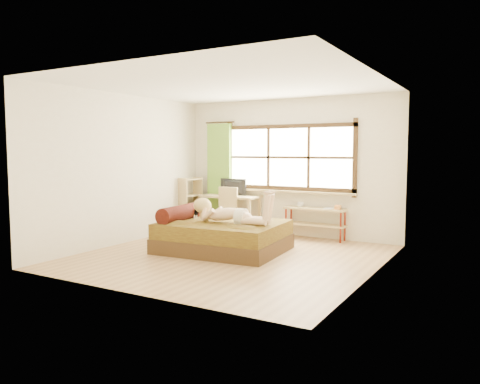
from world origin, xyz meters
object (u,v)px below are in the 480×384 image
Objects in this scene: woman at (229,205)px; desk at (231,200)px; chair at (225,209)px; bed at (221,235)px; kitten at (192,211)px; bookshelf at (191,203)px; pipe_shelf at (315,216)px.

desk is at bearing 116.00° from woman.
woman is 1.44× the size of chair.
bed is 1.52× the size of woman.
chair is (-0.90, 1.33, -0.26)m from woman.
woman is 0.90m from kitten.
desk is 0.93m from bookshelf.
chair is (0.10, -0.36, -0.13)m from desk.
pipe_shelf is at bearing 3.19° from desk.
bed is 2.19× the size of chair.
kitten is 1.74m from bookshelf.
pipe_shelf is at bearing 15.37° from bookshelf.
bed is 1.49m from chair.
chair is at bearing -2.33° from bookshelf.
desk is 1.83m from pipe_shelf.
chair is 1.78m from pipe_shelf.
desk is 1.11× the size of bookshelf.
pipe_shelf is (1.68, 1.66, -0.17)m from kitten.
bookshelf is (-2.73, -0.26, 0.12)m from pipe_shelf.
chair is (-0.03, 1.18, -0.08)m from kitten.
bookshelf is (-1.01, 0.22, 0.03)m from chair.
woman is at bearing -14.36° from kitten.
desk is at bearing 111.37° from bed.
bookshelf is (-1.04, 1.40, -0.05)m from kitten.
bed is 2.04m from pipe_shelf.
pipe_shelf is at bearing 55.59° from bed.
chair reaches higher than pipe_shelf.
chair is at bearing 114.10° from bed.
bed is at bearing -13.38° from kitten.
pipe_shelf is (0.81, 1.81, -0.35)m from woman.
desk is at bearing 90.22° from kitten.
kitten is 0.24× the size of desk.
desk reaches higher than bed.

